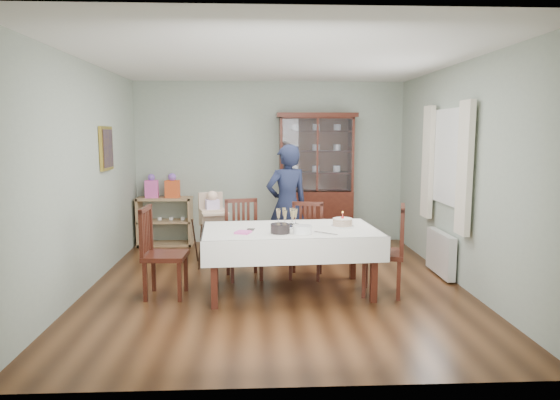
{
  "coord_description": "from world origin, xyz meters",
  "views": [
    {
      "loc": [
        -0.24,
        -5.94,
        1.86
      ],
      "look_at": [
        0.06,
        0.2,
        1.03
      ],
      "focal_mm": 32.0,
      "sensor_mm": 36.0,
      "label": 1
    }
  ],
  "objects": [
    {
      "name": "high_chair",
      "position": [
        -0.86,
        1.06,
        0.41
      ],
      "size": [
        0.58,
        0.58,
        1.05
      ],
      "rotation": [
        0.0,
        0.0,
        0.28
      ],
      "color": "black",
      "rests_on": "floor"
    },
    {
      "name": "gift_bag_orange",
      "position": [
        -1.61,
        2.26,
        0.98
      ],
      "size": [
        0.23,
        0.18,
        0.4
      ],
      "color": "#EA5525",
      "rests_on": "sideboard"
    },
    {
      "name": "cake_knife",
      "position": [
        0.52,
        -0.61,
        0.77
      ],
      "size": [
        0.24,
        0.21,
        0.01
      ],
      "primitive_type": "cube",
      "rotation": [
        0.0,
        0.0,
        -0.7
      ],
      "color": "silver",
      "rests_on": "dining_table"
    },
    {
      "name": "dining_table",
      "position": [
        0.15,
        -0.3,
        0.38
      ],
      "size": [
        2.07,
        1.28,
        0.76
      ],
      "rotation": [
        0.0,
        0.0,
        0.07
      ],
      "color": "#431C10",
      "rests_on": "floor"
    },
    {
      "name": "gift_bag_pink",
      "position": [
        -1.95,
        2.26,
        0.97
      ],
      "size": [
        0.22,
        0.15,
        0.39
      ],
      "color": "#E855AF",
      "rests_on": "sideboard"
    },
    {
      "name": "champagne_tray",
      "position": [
        0.12,
        -0.19,
        0.82
      ],
      "size": [
        0.35,
        0.35,
        0.21
      ],
      "color": "silver",
      "rests_on": "dining_table"
    },
    {
      "name": "chair_end_right",
      "position": [
        1.23,
        -0.41,
        0.31
      ],
      "size": [
        0.58,
        0.58,
        1.04
      ],
      "rotation": [
        0.0,
        0.0,
        -1.85
      ],
      "color": "#431C10",
      "rests_on": "floor"
    },
    {
      "name": "chair_end_left",
      "position": [
        -1.29,
        -0.37,
        0.31
      ],
      "size": [
        0.48,
        0.48,
        1.03
      ],
      "rotation": [
        0.0,
        0.0,
        1.52
      ],
      "color": "#431C10",
      "rests_on": "floor"
    },
    {
      "name": "radiator",
      "position": [
        2.16,
        0.3,
        0.3
      ],
      "size": [
        0.1,
        0.8,
        0.55
      ],
      "primitive_type": "cube",
      "color": "white",
      "rests_on": "floor"
    },
    {
      "name": "woman",
      "position": [
        0.19,
        0.97,
        0.85
      ],
      "size": [
        0.72,
        0.6,
        1.7
      ],
      "primitive_type": "imported",
      "rotation": [
        0.0,
        0.0,
        3.51
      ],
      "color": "black",
      "rests_on": "floor"
    },
    {
      "name": "cutlery",
      "position": [
        -0.34,
        -0.37,
        0.77
      ],
      "size": [
        0.12,
        0.16,
        0.01
      ],
      "primitive_type": null,
      "rotation": [
        0.0,
        0.0,
        -0.12
      ],
      "color": "silver",
      "rests_on": "dining_table"
    },
    {
      "name": "floor",
      "position": [
        0.0,
        0.0,
        0.0
      ],
      "size": [
        5.0,
        5.0,
        0.0
      ],
      "primitive_type": "plane",
      "color": "#593319",
      "rests_on": "ground"
    },
    {
      "name": "plate_stack_dark",
      "position": [
        0.02,
        -0.55,
        0.81
      ],
      "size": [
        0.27,
        0.27,
        0.1
      ],
      "primitive_type": "cylinder",
      "rotation": [
        0.0,
        0.0,
        -0.3
      ],
      "color": "black",
      "rests_on": "dining_table"
    },
    {
      "name": "window",
      "position": [
        2.22,
        0.3,
        1.55
      ],
      "size": [
        0.04,
        1.02,
        1.22
      ],
      "primitive_type": "cube",
      "color": "white",
      "rests_on": "room_shell"
    },
    {
      "name": "sideboard",
      "position": [
        -1.75,
        2.28,
        0.4
      ],
      "size": [
        0.9,
        0.38,
        0.8
      ],
      "color": "tan",
      "rests_on": "floor"
    },
    {
      "name": "napkin_stack",
      "position": [
        -0.39,
        -0.54,
        0.77
      ],
      "size": [
        0.2,
        0.2,
        0.02
      ],
      "primitive_type": "cube",
      "rotation": [
        0.0,
        0.0,
        -0.37
      ],
      "color": "#E855AF",
      "rests_on": "dining_table"
    },
    {
      "name": "china_cabinet",
      "position": [
        0.75,
        2.26,
        1.12
      ],
      "size": [
        1.3,
        0.48,
        2.18
      ],
      "color": "#431C10",
      "rests_on": "floor"
    },
    {
      "name": "curtain_left",
      "position": [
        2.16,
        -0.32,
        1.45
      ],
      "size": [
        0.07,
        0.3,
        1.55
      ],
      "primitive_type": "cube",
      "color": "silver",
      "rests_on": "room_shell"
    },
    {
      "name": "plate_stack_white",
      "position": [
        0.27,
        -0.59,
        0.8
      ],
      "size": [
        0.25,
        0.25,
        0.09
      ],
      "primitive_type": "cylinder",
      "rotation": [
        0.0,
        0.0,
        0.21
      ],
      "color": "white",
      "rests_on": "dining_table"
    },
    {
      "name": "chair_far_left",
      "position": [
        -0.4,
        0.34,
        0.3
      ],
      "size": [
        0.53,
        0.53,
        1.0
      ],
      "rotation": [
        0.0,
        0.0,
        0.2
      ],
      "color": "#431C10",
      "rests_on": "floor"
    },
    {
      "name": "picture_frame",
      "position": [
        -2.22,
        0.8,
        1.65
      ],
      "size": [
        0.04,
        0.48,
        0.58
      ],
      "primitive_type": "cube",
      "color": "gold",
      "rests_on": "room_shell"
    },
    {
      "name": "chair_far_right",
      "position": [
        0.4,
        0.34,
        0.28
      ],
      "size": [
        0.51,
        0.51,
        0.95
      ],
      "rotation": [
        0.0,
        0.0,
        -0.21
      ],
      "color": "#431C10",
      "rests_on": "floor"
    },
    {
      "name": "curtain_right",
      "position": [
        2.16,
        0.92,
        1.45
      ],
      "size": [
        0.07,
        0.3,
        1.55
      ],
      "primitive_type": "cube",
      "color": "silver",
      "rests_on": "room_shell"
    },
    {
      "name": "birthday_cake",
      "position": [
        0.77,
        -0.21,
        0.81
      ],
      "size": [
        0.27,
        0.27,
        0.18
      ],
      "color": "white",
      "rests_on": "dining_table"
    },
    {
      "name": "room_shell",
      "position": [
        0.0,
        0.53,
        1.7
      ],
      "size": [
        5.0,
        5.0,
        5.0
      ],
      "color": "#9EAA99",
      "rests_on": "floor"
    }
  ]
}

